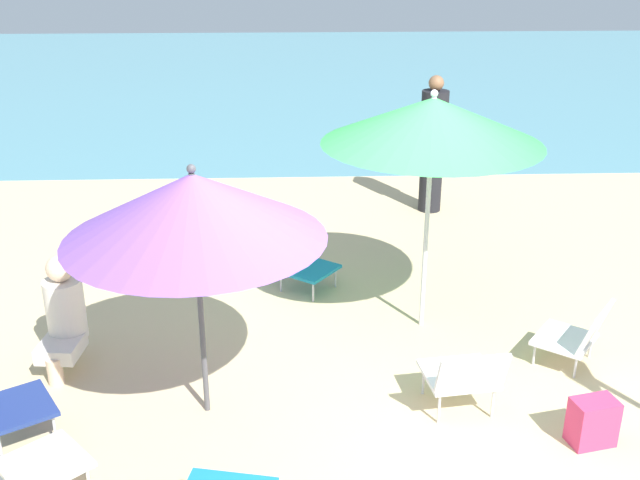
{
  "coord_description": "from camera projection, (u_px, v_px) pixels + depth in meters",
  "views": [
    {
      "loc": [
        -0.8,
        -4.91,
        3.23
      ],
      "look_at": [
        -0.55,
        1.21,
        0.7
      ],
      "focal_mm": 42.33,
      "sensor_mm": 36.0,
      "label": 1
    }
  ],
  "objects": [
    {
      "name": "ground_plane",
      "position": [
        398.0,
        383.0,
        5.8
      ],
      "size": [
        40.0,
        40.0,
        0.0
      ],
      "primitive_type": "plane",
      "color": "#D3BC8C"
    },
    {
      "name": "sea_water",
      "position": [
        322.0,
        75.0,
        18.01
      ],
      "size": [
        40.0,
        16.0,
        0.01
      ],
      "primitive_type": "cube",
      "color": "#5693A3",
      "rests_on": "ground_plane"
    },
    {
      "name": "umbrella_green",
      "position": [
        433.0,
        121.0,
        5.96
      ],
      "size": [
        1.79,
        1.79,
        2.08
      ],
      "color": "silver",
      "rests_on": "ground_plane"
    },
    {
      "name": "umbrella_purple",
      "position": [
        194.0,
        206.0,
        4.88
      ],
      "size": [
        1.75,
        1.75,
        1.85
      ],
      "color": "#4C4C51",
      "rests_on": "ground_plane"
    },
    {
      "name": "beach_chair_a",
      "position": [
        464.0,
        375.0,
        5.32
      ],
      "size": [
        0.56,
        0.6,
        0.58
      ],
      "rotation": [
        0.0,
        0.0,
        1.7
      ],
      "color": "white",
      "rests_on": "ground_plane"
    },
    {
      "name": "beach_chair_b",
      "position": [
        300.0,
        261.0,
        7.25
      ],
      "size": [
        0.72,
        0.71,
        0.54
      ],
      "rotation": [
        0.0,
        0.0,
        -0.64
      ],
      "color": "teal",
      "rests_on": "ground_plane"
    },
    {
      "name": "beach_chair_c",
      "position": [
        578.0,
        334.0,
        5.94
      ],
      "size": [
        0.68,
        0.67,
        0.55
      ],
      "rotation": [
        0.0,
        0.0,
        2.48
      ],
      "color": "white",
      "rests_on": "ground_plane"
    },
    {
      "name": "beach_chair_e",
      "position": [
        24.0,
        465.0,
        4.42
      ],
      "size": [
        0.72,
        0.71,
        0.59
      ],
      "rotation": [
        0.0,
        0.0,
        0.73
      ],
      "color": "white",
      "rests_on": "ground_plane"
    },
    {
      "name": "person_a",
      "position": [
        64.0,
        313.0,
        5.89
      ],
      "size": [
        0.34,
        0.55,
        0.93
      ],
      "rotation": [
        0.0,
        0.0,
        4.61
      ],
      "color": "silver",
      "rests_on": "ground_plane"
    },
    {
      "name": "person_b",
      "position": [
        433.0,
        145.0,
        9.06
      ],
      "size": [
        0.32,
        0.32,
        1.66
      ],
      "rotation": [
        0.0,
        0.0,
        2.95
      ],
      "color": "black",
      "rests_on": "ground_plane"
    },
    {
      "name": "beach_bag",
      "position": [
        593.0,
        422.0,
        5.07
      ],
      "size": [
        0.33,
        0.25,
        0.33
      ],
      "primitive_type": "cube",
      "rotation": [
        0.0,
        0.0,
        0.22
      ],
      "color": "#DB3866",
      "rests_on": "ground_plane"
    }
  ]
}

